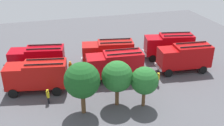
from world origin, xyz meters
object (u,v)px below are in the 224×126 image
at_px(tree_2, 82,80).
at_px(firefighter_1, 48,96).
at_px(firefighter_3, 5,70).
at_px(firefighter_4, 158,79).
at_px(fire_truck_2, 38,59).
at_px(fire_truck_3, 185,57).
at_px(fire_truck_1, 108,52).
at_px(firefighter_2, 70,67).
at_px(traffic_cone_0, 114,57).
at_px(fire_truck_4, 115,64).
at_px(tree_0, 145,81).
at_px(tree_1, 117,77).
at_px(fire_truck_0, 169,45).
at_px(fire_truck_5, 37,75).

bearing_deg(tree_2, firefighter_1, -38.28).
bearing_deg(firefighter_3, firefighter_4, 157.48).
distance_m(fire_truck_2, fire_truck_3, 19.55).
xyz_separation_m(fire_truck_3, firefighter_4, (5.00, 2.74, -1.18)).
height_order(fire_truck_1, firefighter_2, fire_truck_1).
relative_size(tree_2, traffic_cone_0, 7.98).
bearing_deg(fire_truck_4, firefighter_3, -14.25).
relative_size(firefighter_2, firefighter_4, 0.98).
height_order(fire_truck_1, traffic_cone_0, fire_truck_1).
bearing_deg(tree_0, tree_2, -4.27).
relative_size(fire_truck_2, firefighter_4, 4.34).
bearing_deg(tree_0, traffic_cone_0, -91.12).
bearing_deg(tree_1, firefighter_2, -65.81).
xyz_separation_m(firefighter_3, tree_0, (-14.93, 11.06, 2.13)).
relative_size(firefighter_2, tree_0, 0.37).
relative_size(firefighter_1, firefighter_3, 1.00).
xyz_separation_m(fire_truck_0, fire_truck_5, (19.15, 4.64, 0.00)).
bearing_deg(fire_truck_4, traffic_cone_0, -100.66).
distance_m(fire_truck_3, traffic_cone_0, 10.30).
bearing_deg(tree_1, fire_truck_5, -32.27).
distance_m(fire_truck_0, fire_truck_4, 10.52).
bearing_deg(fire_truck_3, fire_truck_4, 3.35).
bearing_deg(fire_truck_2, fire_truck_3, 176.84).
xyz_separation_m(firefighter_1, tree_0, (-9.91, 3.20, 2.13)).
xyz_separation_m(fire_truck_2, firefighter_2, (-4.07, 1.08, -1.21)).
xyz_separation_m(fire_truck_1, firefighter_2, (5.43, 0.71, -1.21)).
relative_size(fire_truck_1, fire_truck_4, 1.02).
bearing_deg(firefighter_3, tree_0, 143.35).
xyz_separation_m(fire_truck_0, traffic_cone_0, (8.02, -1.64, -1.80)).
xyz_separation_m(tree_1, traffic_cone_0, (-2.94, -11.45, -3.10)).
xyz_separation_m(fire_truck_5, firefighter_1, (-0.98, 2.95, -1.21)).
bearing_deg(tree_1, firefighter_3, -39.49).
xyz_separation_m(fire_truck_0, tree_1, (10.96, 9.81, 1.31)).
height_order(fire_truck_4, firefighter_4, fire_truck_4).
bearing_deg(fire_truck_5, fire_truck_2, -82.44).
bearing_deg(fire_truck_1, fire_truck_3, 165.74).
bearing_deg(fire_truck_4, fire_truck_0, -151.64).
xyz_separation_m(fire_truck_4, firefighter_4, (-4.66, 2.96, -1.18)).
xyz_separation_m(fire_truck_4, firefighter_2, (5.29, -3.25, -1.21)).
distance_m(fire_truck_2, fire_truck_5, 4.68).
height_order(fire_truck_1, fire_truck_2, same).
bearing_deg(fire_truck_0, firefighter_4, 66.58).
xyz_separation_m(firefighter_3, tree_1, (-12.23, 10.08, 2.51)).
bearing_deg(firefighter_3, fire_truck_5, 129.34).
bearing_deg(traffic_cone_0, tree_0, 88.88).
xyz_separation_m(fire_truck_0, firefighter_4, (4.95, 7.24, -1.18)).
xyz_separation_m(fire_truck_3, fire_truck_4, (9.66, -0.22, 0.00)).
relative_size(firefighter_4, tree_2, 0.31).
bearing_deg(fire_truck_0, fire_truck_5, 24.51).
distance_m(fire_truck_4, firefighter_1, 9.26).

